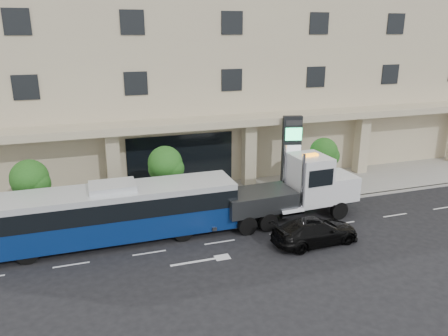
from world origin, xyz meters
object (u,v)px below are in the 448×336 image
object	(u,v)px
city_bus	(114,212)
black_sedan	(315,231)
tow_truck	(296,190)
signage_pylon	(291,152)

from	to	relation	value
city_bus	black_sedan	world-z (taller)	city_bus
tow_truck	city_bus	bearing A→B (deg)	175.67
signage_pylon	tow_truck	bearing A→B (deg)	-100.30
city_bus	signage_pylon	bearing A→B (deg)	18.60
tow_truck	black_sedan	xyz separation A→B (m)	(-0.52, -3.46, -1.15)
city_bus	black_sedan	size ratio (longest dim) A/B	2.70
city_bus	tow_truck	bearing A→B (deg)	-1.91
black_sedan	signage_pylon	xyz separation A→B (m)	(2.55, 8.26, 2.21)
tow_truck	black_sedan	size ratio (longest dim) A/B	1.99
tow_truck	black_sedan	world-z (taller)	tow_truck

